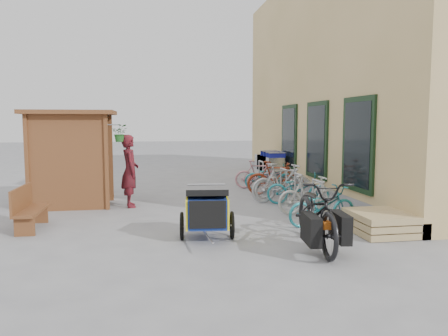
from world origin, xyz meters
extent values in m
plane|color=gray|center=(0.00, 0.00, 0.00)|extent=(80.00, 80.00, 0.00)
cube|color=#D8B77C|center=(6.50, 4.50, 3.50)|extent=(6.00, 13.00, 7.00)
cube|color=gray|center=(3.58, 4.50, 0.15)|extent=(0.18, 13.00, 0.30)
cube|color=black|center=(3.47, 0.50, 1.60)|extent=(0.06, 1.50, 2.20)
cube|color=black|center=(3.44, 0.50, 1.60)|extent=(0.02, 1.25, 1.95)
cube|color=black|center=(3.47, 3.00, 1.60)|extent=(0.06, 1.50, 2.20)
cube|color=black|center=(3.44, 3.00, 1.60)|extent=(0.02, 1.25, 1.95)
cube|color=black|center=(3.47, 5.50, 1.60)|extent=(0.06, 1.50, 2.20)
cube|color=black|center=(3.44, 5.50, 1.60)|extent=(0.02, 1.25, 1.95)
cube|color=brown|center=(-4.10, 1.85, 1.15)|extent=(0.09, 0.09, 2.30)
cube|color=brown|center=(-2.30, 1.85, 1.15)|extent=(0.09, 0.09, 2.30)
cube|color=brown|center=(-4.10, 3.15, 1.15)|extent=(0.09, 0.09, 2.30)
cube|color=brown|center=(-2.30, 3.15, 1.15)|extent=(0.09, 0.09, 2.30)
cube|color=brown|center=(-4.07, 2.50, 1.15)|extent=(0.05, 1.30, 2.30)
cube|color=brown|center=(-3.20, 1.88, 1.15)|extent=(1.80, 0.05, 2.30)
cube|color=brown|center=(-3.20, 3.12, 1.15)|extent=(1.80, 0.05, 2.30)
cube|color=brown|center=(-3.20, 2.50, 2.35)|extent=(2.15, 1.65, 0.10)
cube|color=brown|center=(-3.40, 2.50, 0.90)|extent=(1.30, 1.15, 0.04)
cube|color=brown|center=(-3.40, 2.50, 1.50)|extent=(1.30, 1.15, 0.04)
cylinder|color=#A5A8AD|center=(-2.12, 1.85, 2.05)|extent=(0.36, 0.02, 0.02)
imported|color=#205A1F|center=(-1.97, 1.85, 1.85)|extent=(0.38, 0.33, 0.42)
cylinder|color=#A5A8AD|center=(2.30, -0.25, 0.42)|extent=(0.05, 0.05, 0.84)
cylinder|color=#A5A8AD|center=(2.30, 0.25, 0.42)|extent=(0.05, 0.05, 0.84)
cylinder|color=#A5A8AD|center=(2.30, 0.00, 0.84)|extent=(0.05, 0.50, 0.05)
cylinder|color=#A5A8AD|center=(2.30, 0.95, 0.42)|extent=(0.05, 0.05, 0.84)
cylinder|color=#A5A8AD|center=(2.30, 1.45, 0.42)|extent=(0.05, 0.05, 0.84)
cylinder|color=#A5A8AD|center=(2.30, 1.20, 0.84)|extent=(0.05, 0.50, 0.05)
cylinder|color=#A5A8AD|center=(2.30, 2.15, 0.42)|extent=(0.05, 0.05, 0.84)
cylinder|color=#A5A8AD|center=(2.30, 2.65, 0.42)|extent=(0.05, 0.05, 0.84)
cylinder|color=#A5A8AD|center=(2.30, 2.40, 0.84)|extent=(0.05, 0.50, 0.05)
cylinder|color=#A5A8AD|center=(2.30, 3.35, 0.42)|extent=(0.05, 0.05, 0.84)
cylinder|color=#A5A8AD|center=(2.30, 3.85, 0.42)|extent=(0.05, 0.05, 0.84)
cylinder|color=#A5A8AD|center=(2.30, 3.60, 0.84)|extent=(0.05, 0.50, 0.05)
cylinder|color=#A5A8AD|center=(2.30, 4.55, 0.42)|extent=(0.05, 0.05, 0.84)
cylinder|color=#A5A8AD|center=(2.30, 5.05, 0.42)|extent=(0.05, 0.05, 0.84)
cylinder|color=#A5A8AD|center=(2.30, 4.80, 0.84)|extent=(0.05, 0.50, 0.05)
cube|color=tan|center=(3.00, -1.40, 0.07)|extent=(1.00, 1.20, 0.12)
cube|color=tan|center=(3.00, -1.40, 0.21)|extent=(1.00, 1.20, 0.12)
cube|color=tan|center=(3.00, -1.40, 0.35)|extent=(1.00, 1.20, 0.12)
cube|color=brown|center=(-3.60, 0.09, 0.38)|extent=(0.42, 1.36, 0.05)
cube|color=brown|center=(-3.78, 0.09, 0.63)|extent=(0.06, 1.36, 0.45)
cube|color=brown|center=(-3.60, -0.45, 0.18)|extent=(0.36, 0.06, 0.36)
cube|color=brown|center=(-3.60, 0.64, 0.18)|extent=(0.36, 0.06, 0.36)
cube|color=silver|center=(3.00, 5.78, 0.63)|extent=(0.58, 0.89, 0.55)
cube|color=#161C95|center=(3.00, 5.32, 1.00)|extent=(0.58, 0.04, 0.19)
cylinder|color=silver|center=(3.00, 5.29, 1.07)|extent=(0.61, 0.04, 0.04)
cylinder|color=black|center=(2.77, 5.41, 0.06)|extent=(0.04, 0.13, 0.13)
cube|color=silver|center=(3.00, 6.14, 0.63)|extent=(0.58, 0.89, 0.55)
cube|color=#161C95|center=(3.00, 5.69, 1.00)|extent=(0.58, 0.04, 0.19)
cylinder|color=silver|center=(3.00, 5.66, 1.07)|extent=(0.61, 0.04, 0.04)
cylinder|color=black|center=(2.77, 5.78, 0.06)|extent=(0.04, 0.13, 0.13)
cube|color=silver|center=(3.00, 6.51, 0.63)|extent=(0.58, 0.89, 0.55)
cube|color=#161C95|center=(3.00, 6.06, 1.00)|extent=(0.58, 0.04, 0.19)
cylinder|color=silver|center=(3.00, 6.03, 1.07)|extent=(0.61, 0.04, 0.04)
cylinder|color=black|center=(2.77, 6.14, 0.06)|extent=(0.04, 0.13, 0.13)
cube|color=silver|center=(3.00, 6.88, 0.63)|extent=(0.58, 0.89, 0.55)
cube|color=#161C95|center=(3.00, 6.43, 1.00)|extent=(0.58, 0.04, 0.19)
cylinder|color=silver|center=(3.00, 6.40, 1.07)|extent=(0.61, 0.04, 0.04)
cylinder|color=black|center=(2.77, 6.51, 0.06)|extent=(0.04, 0.13, 0.13)
cube|color=navy|center=(-0.28, -1.20, 0.51)|extent=(0.77, 0.96, 0.52)
cube|color=yellow|center=(-0.64, -1.16, 0.51)|extent=(0.13, 0.89, 0.52)
cube|color=yellow|center=(0.07, -1.24, 0.51)|extent=(0.13, 0.89, 0.52)
cube|color=black|center=(-0.33, -1.66, 0.54)|extent=(0.63, 0.10, 0.48)
cube|color=black|center=(-0.28, -1.14, 0.83)|extent=(0.83, 0.93, 0.25)
torus|color=black|center=(-0.74, -1.15, 0.24)|extent=(0.12, 0.52, 0.52)
torus|color=black|center=(0.17, -1.25, 0.24)|extent=(0.12, 0.52, 0.52)
cylinder|color=#B7B7BC|center=(-0.37, -1.95, 0.24)|extent=(0.12, 0.76, 0.03)
cylinder|color=#B7B7BC|center=(-0.23, -0.71, 0.92)|extent=(0.72, 0.11, 0.03)
imported|color=black|center=(1.48, -2.04, 0.59)|extent=(1.02, 2.32, 1.18)
cube|color=black|center=(1.17, -2.56, 0.45)|extent=(0.25, 0.67, 0.45)
cube|color=black|center=(1.68, -2.52, 0.45)|extent=(0.25, 0.67, 0.45)
cube|color=#CA5613|center=(1.42, -2.54, 0.50)|extent=(0.14, 0.19, 0.12)
imported|color=maroon|center=(-1.77, 2.13, 0.90)|extent=(0.53, 0.72, 1.80)
imported|color=teal|center=(2.17, -0.59, 0.41)|extent=(1.62, 0.81, 0.81)
imported|color=silver|center=(2.31, 0.47, 0.45)|extent=(1.53, 0.49, 0.91)
imported|color=teal|center=(2.45, 1.66, 0.42)|extent=(1.68, 1.06, 0.83)
imported|color=#B1B1B6|center=(2.18, 2.08, 0.52)|extent=(1.77, 0.65, 1.04)
imported|color=silver|center=(2.31, 2.79, 0.41)|extent=(1.66, 0.88, 0.83)
imported|color=maroon|center=(2.31, 3.18, 0.50)|extent=(1.72, 0.87, 0.99)
imported|color=teal|center=(2.42, 4.18, 0.41)|extent=(1.65, 0.99, 0.82)
imported|color=#C6808B|center=(2.14, 4.50, 0.45)|extent=(1.56, 0.71, 0.90)
camera|label=1|loc=(-1.31, -8.90, 2.11)|focal=35.00mm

